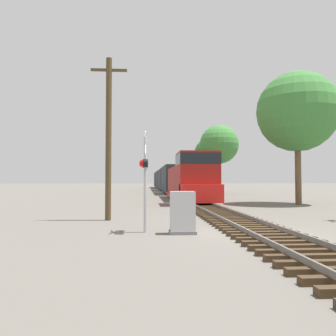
{
  "coord_description": "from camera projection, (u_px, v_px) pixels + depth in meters",
  "views": [
    {
      "loc": [
        -4.19,
        -11.69,
        1.96
      ],
      "look_at": [
        -2.9,
        6.41,
        2.65
      ],
      "focal_mm": 35.0,
      "sensor_mm": 36.0,
      "label": 1
    }
  ],
  "objects": [
    {
      "name": "freight_train",
      "position": [
        167.0,
        180.0,
        60.44
      ],
      "size": [
        3.15,
        73.41,
        4.21
      ],
      "color": "maroon",
      "rests_on": "ground"
    },
    {
      "name": "relay_cabinet",
      "position": [
        182.0,
        213.0,
        12.03
      ],
      "size": [
        0.99,
        0.62,
        1.56
      ],
      "color": "slate",
      "rests_on": "ground"
    },
    {
      "name": "utility_pole",
      "position": [
        109.0,
        136.0,
        16.23
      ],
      "size": [
        1.8,
        0.29,
        8.08
      ],
      "color": "#4C3A23",
      "rests_on": "ground"
    },
    {
      "name": "rail_track_bed",
      "position": [
        260.0,
        231.0,
        11.88
      ],
      "size": [
        2.6,
        160.0,
        0.31
      ],
      "color": "#42301E",
      "rests_on": "ground"
    },
    {
      "name": "crossing_signal_near",
      "position": [
        144.0,
        169.0,
        12.43
      ],
      "size": [
        0.33,
        1.0,
        3.8
      ],
      "rotation": [
        0.0,
        0.0,
        -1.55
      ],
      "color": "#B7B7BC",
      "rests_on": "ground"
    },
    {
      "name": "tree_deep_background",
      "position": [
        210.0,
        153.0,
        53.12
      ],
      "size": [
        5.1,
        5.1,
        8.96
      ],
      "color": "brown",
      "rests_on": "ground"
    },
    {
      "name": "tree_far_right",
      "position": [
        297.0,
        112.0,
        27.05
      ],
      "size": [
        6.6,
        6.6,
        10.95
      ],
      "color": "brown",
      "rests_on": "ground"
    },
    {
      "name": "tree_mid_background",
      "position": [
        219.0,
        145.0,
        45.97
      ],
      "size": [
        5.44,
        5.44,
        9.74
      ],
      "color": "#473521",
      "rests_on": "ground"
    },
    {
      "name": "ground_plane",
      "position": [
        260.0,
        234.0,
        11.88
      ],
      "size": [
        400.0,
        400.0,
        0.0
      ],
      "primitive_type": "plane",
      "color": "#666059"
    }
  ]
}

